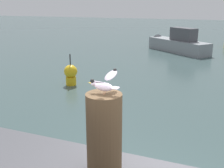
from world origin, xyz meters
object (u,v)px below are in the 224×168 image
(seagull, at_px, (103,83))
(boat_grey, at_px, (174,43))
(mooring_post, at_px, (104,134))
(channel_buoy, at_px, (71,74))

(seagull, distance_m, boat_grey, 17.82)
(mooring_post, height_order, seagull, seagull)
(seagull, relative_size, channel_buoy, 0.44)
(seagull, bearing_deg, channel_buoy, 123.01)
(boat_grey, bearing_deg, seagull, -83.12)
(seagull, bearing_deg, mooring_post, -4.25)
(channel_buoy, bearing_deg, seagull, -56.99)
(seagull, xyz_separation_m, channel_buoy, (-4.66, 7.17, -2.01))
(mooring_post, height_order, channel_buoy, mooring_post)
(boat_grey, xyz_separation_m, channel_buoy, (-2.54, -10.41, -0.10))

